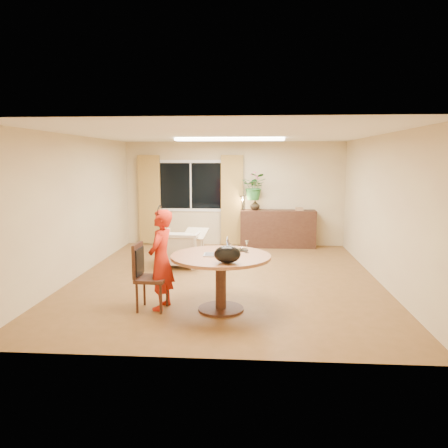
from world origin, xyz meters
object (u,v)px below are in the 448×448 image
object	(u,v)px
sideboard	(278,229)
armchair	(181,248)
child	(161,260)
dining_table	(221,267)
dining_chair	(152,277)

from	to	relation	value
sideboard	armchair	bearing A→B (deg)	-134.49
child	armchair	xyz separation A→B (m)	(-0.14, 2.57, -0.36)
child	armchair	bearing A→B (deg)	-166.90
dining_table	dining_chair	size ratio (longest dim) A/B	1.47
dining_chair	sideboard	size ratio (longest dim) A/B	0.53
dining_chair	sideboard	distance (m)	5.16
dining_table	dining_chair	distance (m)	1.01
dining_chair	sideboard	xyz separation A→B (m)	(2.05, 4.74, -0.03)
dining_table	armchair	xyz separation A→B (m)	(-1.01, 2.59, -0.27)
dining_table	dining_chair	xyz separation A→B (m)	(-1.00, -0.05, -0.15)
dining_table	sideboard	world-z (taller)	sideboard
dining_chair	child	distance (m)	0.28
dining_table	sideboard	size ratio (longest dim) A/B	0.77
dining_chair	child	xyz separation A→B (m)	(0.13, 0.07, 0.24)
armchair	sideboard	xyz separation A→B (m)	(2.06, 2.10, 0.09)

